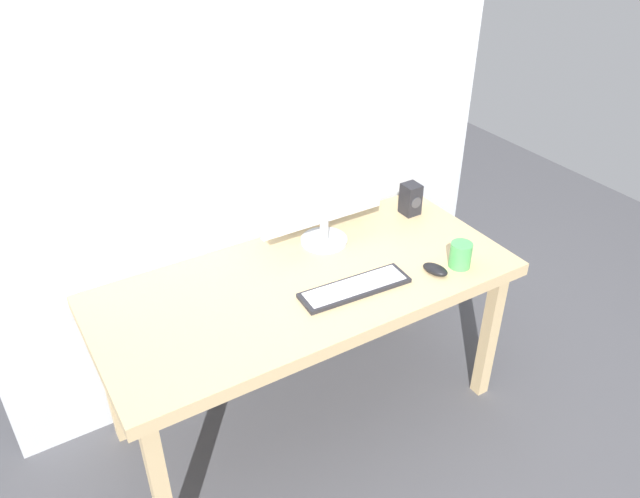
{
  "coord_description": "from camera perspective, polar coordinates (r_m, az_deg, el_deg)",
  "views": [
    {
      "loc": [
        -0.97,
        -1.69,
        2.13
      ],
      "look_at": [
        0.06,
        0.0,
        0.85
      ],
      "focal_mm": 35.1,
      "sensor_mm": 36.0,
      "label": 1
    }
  ],
  "objects": [
    {
      "name": "speaker_right",
      "position": [
        2.83,
        8.26,
        4.53
      ],
      "size": [
        0.07,
        0.08,
        0.14
      ],
      "color": "#232328",
      "rests_on": "desk"
    },
    {
      "name": "desk",
      "position": [
        2.44,
        -1.21,
        -4.12
      ],
      "size": [
        1.63,
        0.74,
        0.73
      ],
      "color": "tan",
      "rests_on": "ground_plane"
    },
    {
      "name": "wall_back",
      "position": [
        2.4,
        -6.62,
        17.54
      ],
      "size": [
        2.27,
        0.04,
        3.0
      ],
      "primitive_type": "cube",
      "color": "silver",
      "rests_on": "ground_plane"
    },
    {
      "name": "ground_plane",
      "position": [
        2.89,
        -1.05,
        -14.58
      ],
      "size": [
        6.0,
        6.0,
        0.0
      ],
      "primitive_type": "plane",
      "color": "#4C4C51"
    },
    {
      "name": "monitor",
      "position": [
        2.52,
        0.3,
        5.21
      ],
      "size": [
        0.56,
        0.2,
        0.43
      ],
      "color": "silver",
      "rests_on": "desk"
    },
    {
      "name": "keyboard_primary",
      "position": [
        2.35,
        3.19,
        -3.54
      ],
      "size": [
        0.44,
        0.15,
        0.02
      ],
      "color": "#232328",
      "rests_on": "desk"
    },
    {
      "name": "coffee_mug",
      "position": [
        2.51,
        12.69,
        -0.54
      ],
      "size": [
        0.09,
        0.09,
        0.1
      ],
      "primitive_type": "cylinder",
      "color": "#4CB259",
      "rests_on": "desk"
    },
    {
      "name": "mouse",
      "position": [
        2.47,
        10.47,
        -1.84
      ],
      "size": [
        0.09,
        0.12,
        0.03
      ],
      "primitive_type": "ellipsoid",
      "rotation": [
        0.0,
        0.0,
        0.29
      ],
      "color": "black",
      "rests_on": "desk"
    }
  ]
}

